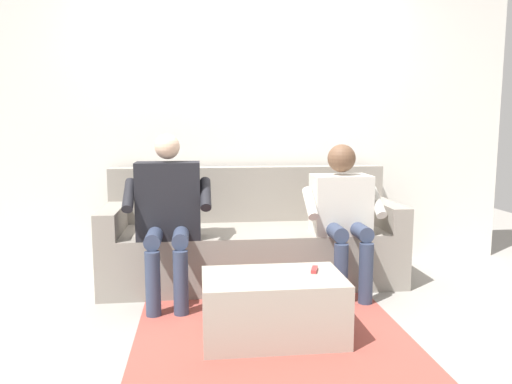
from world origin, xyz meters
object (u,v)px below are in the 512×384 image
object	(u,v)px
couch	(252,241)
person_right_seated	(168,208)
person_left_seated	(343,208)
coffee_table	(273,307)
remote_red	(314,270)

from	to	relation	value
couch	person_right_seated	world-z (taller)	person_right_seated
couch	person_left_seated	xyz separation A→B (m)	(-0.64, 0.37, 0.32)
coffee_table	person_left_seated	distance (m)	1.09
couch	person_right_seated	size ratio (longest dim) A/B	1.96
person_left_seated	remote_red	xyz separation A→B (m)	(0.38, 0.71, -0.24)
coffee_table	person_left_seated	world-z (taller)	person_left_seated
person_right_seated	coffee_table	bearing A→B (deg)	131.16
couch	remote_red	xyz separation A→B (m)	(-0.26, 1.08, 0.08)
coffee_table	person_right_seated	bearing A→B (deg)	-48.84
coffee_table	remote_red	bearing A→B (deg)	-166.99
coffee_table	person_right_seated	distance (m)	1.08
person_left_seated	person_right_seated	distance (m)	1.28
person_left_seated	remote_red	world-z (taller)	person_left_seated
coffee_table	person_left_seated	xyz separation A→B (m)	(-0.64, -0.76, 0.44)
person_left_seated	person_right_seated	xyz separation A→B (m)	(1.27, 0.04, 0.03)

